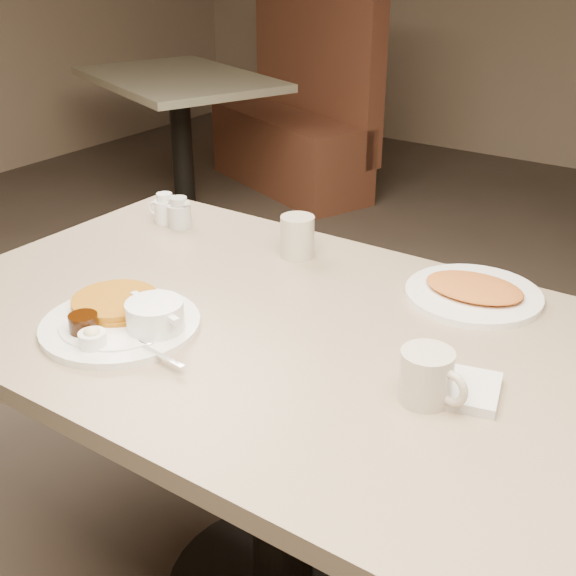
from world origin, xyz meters
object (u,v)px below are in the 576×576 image
Objects in this scene: coffee_mug_near at (428,376)px; coffee_mug_far at (297,236)px; booth_back_left at (286,121)px; hash_plate at (474,292)px; creamer_left at (165,209)px; diner_table at (283,395)px; creamer_right at (179,213)px; main_plate at (126,318)px.

coffee_mug_far is (-0.51, 0.37, 0.00)m from coffee_mug_near.
booth_back_left is at bearing 125.29° from coffee_mug_far.
booth_back_left is at bearing 132.22° from hash_plate.
coffee_mug_near is 1.08× the size of coffee_mug_far.
creamer_left is 0.05× the size of booth_back_left.
coffee_mug_near reaches higher than creamer_left.
coffee_mug_near is at bearing -21.42° from creamer_left.
hash_plate is (0.27, 0.32, 0.18)m from diner_table.
booth_back_left reaches higher than coffee_mug_far.
coffee_mug_near is at bearing -79.08° from hash_plate.
hash_plate is at bearing -47.78° from booth_back_left.
coffee_mug_near reaches higher than diner_table.
creamer_right is at bearing -61.33° from booth_back_left.
creamer_left is at bearing -62.31° from booth_back_left.
diner_table is 3.74× the size of main_plate.
creamer_right is at bearing -176.93° from hash_plate.
coffee_mug_far is 0.07× the size of booth_back_left.
creamer_left is 0.05m from creamer_right.
creamer_left is at bearing 158.58° from coffee_mug_near.
main_plate is 0.72m from hash_plate.
hash_plate is at bearing 2.70° from creamer_left.
main_plate is at bearing -58.77° from creamer_right.
creamer_left is 0.29× the size of hash_plate.
booth_back_left is (-2.04, 2.25, -0.35)m from hash_plate.
creamer_left is (-0.33, 0.47, 0.01)m from main_plate.
booth_back_left is at bearing 117.69° from creamer_left.
coffee_mug_far reaches higher than main_plate.
booth_back_left is at bearing 119.11° from main_plate.
diner_table is at bearing 37.94° from main_plate.
creamer_right reaches higher than hash_plate.
main_plate is at bearing -134.97° from hash_plate.
creamer_left reaches higher than main_plate.
diner_table is at bearing 167.04° from coffee_mug_near.
diner_table is at bearing -55.37° from booth_back_left.
coffee_mug_near is 0.45× the size of hash_plate.
coffee_mug_far is at bearing 80.95° from main_plate.
creamer_left is (-0.92, 0.36, -0.01)m from coffee_mug_near.
diner_table is 0.63m from creamer_right.
main_plate is 0.59m from coffee_mug_near.
main_plate is at bearing -60.89° from booth_back_left.
diner_table is 5.15× the size of hash_plate.
creamer_right is at bearing 151.93° from diner_table.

